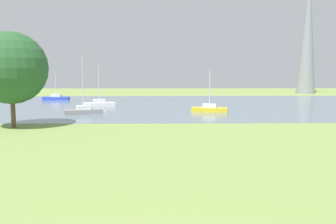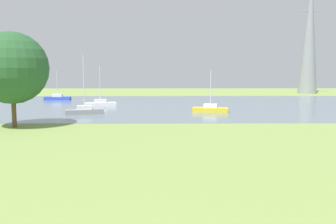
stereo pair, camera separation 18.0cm
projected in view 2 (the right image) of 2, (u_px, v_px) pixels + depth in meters
name	position (u px, v px, depth m)	size (l,w,h in m)	color
ground_plane	(164.00, 137.00, 30.93)	(160.00, 160.00, 0.00)	#7F994C
water_surface	(164.00, 105.00, 58.74)	(140.00, 40.00, 0.02)	slate
sailboat_white	(100.00, 104.00, 56.65)	(5.03, 2.80, 6.25)	white
sailboat_yellow	(210.00, 109.00, 49.15)	(5.00, 2.43, 5.71)	yellow
sailboat_gray	(84.00, 110.00, 46.99)	(5.03, 2.90, 7.61)	gray
sailboat_blue	(58.00, 98.00, 68.43)	(4.83, 1.61, 5.43)	blue
tree_east_far	(12.00, 68.00, 35.71)	(7.10, 7.10, 9.45)	brown
electricity_pylon	(310.00, 34.00, 85.49)	(6.40, 4.40, 27.94)	gray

